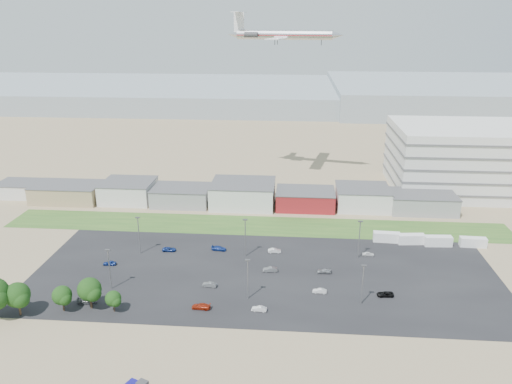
# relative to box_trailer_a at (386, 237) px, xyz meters

# --- Properties ---
(ground) EXTENTS (700.00, 700.00, 0.00)m
(ground) POSITION_rel_box_trailer_a_xyz_m (-39.74, -42.91, -1.45)
(ground) COLOR #927C5D
(ground) RESTS_ON ground
(parking_lot) EXTENTS (120.00, 50.00, 0.01)m
(parking_lot) POSITION_rel_box_trailer_a_xyz_m (-34.74, -22.91, -1.45)
(parking_lot) COLOR black
(parking_lot) RESTS_ON ground
(grass_strip) EXTENTS (160.00, 16.00, 0.02)m
(grass_strip) POSITION_rel_box_trailer_a_xyz_m (-39.74, 9.09, -1.44)
(grass_strip) COLOR #2D5720
(grass_strip) RESTS_ON ground
(hills_backdrop) EXTENTS (700.00, 200.00, 9.00)m
(hills_backdrop) POSITION_rel_box_trailer_a_xyz_m (0.26, 272.09, 3.05)
(hills_backdrop) COLOR gray
(hills_backdrop) RESTS_ON ground
(building_row) EXTENTS (170.00, 20.00, 8.00)m
(building_row) POSITION_rel_box_trailer_a_xyz_m (-56.74, 28.09, 2.55)
(building_row) COLOR silver
(building_row) RESTS_ON ground
(parking_garage) EXTENTS (80.00, 40.00, 25.00)m
(parking_garage) POSITION_rel_box_trailer_a_xyz_m (50.26, 52.09, 11.05)
(parking_garage) COLOR silver
(parking_garage) RESTS_ON ground
(box_trailer_a) EXTENTS (7.87, 2.88, 2.90)m
(box_trailer_a) POSITION_rel_box_trailer_a_xyz_m (0.00, 0.00, 0.00)
(box_trailer_a) COLOR silver
(box_trailer_a) RESTS_ON ground
(box_trailer_b) EXTENTS (7.91, 3.16, 2.89)m
(box_trailer_b) POSITION_rel_box_trailer_a_xyz_m (6.99, -0.84, -0.01)
(box_trailer_b) COLOR silver
(box_trailer_b) RESTS_ON ground
(box_trailer_c) EXTENTS (7.95, 2.90, 2.93)m
(box_trailer_c) POSITION_rel_box_trailer_a_xyz_m (14.49, -1.68, 0.02)
(box_trailer_c) COLOR silver
(box_trailer_c) RESTS_ON ground
(box_trailer_d) EXTENTS (7.49, 2.59, 2.78)m
(box_trailer_d) POSITION_rel_box_trailer_a_xyz_m (24.43, -1.49, -0.06)
(box_trailer_d) COLOR silver
(box_trailer_d) RESTS_ON ground
(tree_left) EXTENTS (5.92, 5.92, 8.88)m
(tree_left) POSITION_rel_box_trailer_a_xyz_m (-87.71, -46.41, 2.99)
(tree_left) COLOR black
(tree_left) RESTS_ON ground
(tree_mid) EXTENTS (4.67, 4.67, 7.00)m
(tree_mid) POSITION_rel_box_trailer_a_xyz_m (-78.78, -44.05, 2.05)
(tree_mid) COLOR black
(tree_mid) RESTS_ON ground
(tree_right) EXTENTS (5.71, 5.71, 8.57)m
(tree_right) POSITION_rel_box_trailer_a_xyz_m (-73.00, -42.48, 2.83)
(tree_right) COLOR black
(tree_right) RESTS_ON ground
(tree_near) EXTENTS (3.85, 3.85, 5.78)m
(tree_near) POSITION_rel_box_trailer_a_xyz_m (-67.36, -43.35, 1.44)
(tree_near) COLOR black
(tree_near) RESTS_ON ground
(lightpole_front_l) EXTENTS (1.23, 0.51, 10.48)m
(lightpole_front_l) POSITION_rel_box_trailer_a_xyz_m (-71.61, -33.47, 3.79)
(lightpole_front_l) COLOR slate
(lightpole_front_l) RESTS_ON ground
(lightpole_front_m) EXTENTS (1.20, 0.50, 10.19)m
(lightpole_front_m) POSITION_rel_box_trailer_a_xyz_m (-37.89, -35.43, 3.64)
(lightpole_front_m) COLOR slate
(lightpole_front_m) RESTS_ON ground
(lightpole_front_r) EXTENTS (1.17, 0.49, 9.96)m
(lightpole_front_r) POSITION_rel_box_trailer_a_xyz_m (-11.52, -35.59, 3.53)
(lightpole_front_r) COLOR slate
(lightpole_front_r) RESTS_ON ground
(lightpole_back_l) EXTENTS (1.29, 0.54, 10.93)m
(lightpole_back_l) POSITION_rel_box_trailer_a_xyz_m (-70.45, -13.68, 4.01)
(lightpole_back_l) COLOR slate
(lightpole_back_l) RESTS_ON ground
(lightpole_back_m) EXTENTS (1.29, 0.54, 11.00)m
(lightpole_back_m) POSITION_rel_box_trailer_a_xyz_m (-40.74, -12.99, 4.05)
(lightpole_back_m) COLOR slate
(lightpole_back_m) RESTS_ON ground
(lightpole_back_r) EXTENTS (1.29, 0.54, 10.97)m
(lightpole_back_r) POSITION_rel_box_trailer_a_xyz_m (-9.58, -11.59, 4.04)
(lightpole_back_r) COLOR slate
(lightpole_back_r) RESTS_ON ground
(airliner) EXTENTS (49.73, 38.64, 13.17)m
(airliner) POSITION_rel_box_trailer_a_xyz_m (-32.98, 58.25, 55.76)
(airliner) COLOR silver
(parked_car_0) EXTENTS (4.13, 2.18, 1.11)m
(parked_car_0) POSITION_rel_box_trailer_a_xyz_m (-5.43, -31.71, -0.90)
(parked_car_0) COLOR black
(parked_car_0) RESTS_ON ground
(parked_car_1) EXTENTS (3.40, 1.29, 1.11)m
(parked_car_1) POSITION_rel_box_trailer_a_xyz_m (-20.91, -31.44, -0.90)
(parked_car_1) COLOR silver
(parked_car_1) RESTS_ON ground
(parked_car_3) EXTENTS (4.43, 2.08, 1.25)m
(parked_car_3) POSITION_rel_box_trailer_a_xyz_m (-48.06, -40.66, -0.83)
(parked_car_3) COLOR maroon
(parked_car_3) RESTS_ON ground
(parked_car_4) EXTENTS (3.77, 1.75, 1.20)m
(parked_car_4) POSITION_rel_box_trailer_a_xyz_m (-47.83, -30.64, -0.85)
(parked_car_4) COLOR #595B5E
(parked_car_4) RESTS_ON ground
(parked_car_5) EXTENTS (3.53, 1.58, 1.18)m
(parked_car_5) POSITION_rel_box_trailer_a_xyz_m (-76.51, -21.36, -0.86)
(parked_car_5) COLOR navy
(parked_car_5) RESTS_ON ground
(parked_car_6) EXTENTS (4.41, 2.20, 1.23)m
(parked_car_6) POSITION_rel_box_trailer_a_xyz_m (-48.64, -9.98, -0.84)
(parked_car_6) COLOR navy
(parked_car_6) RESTS_ON ground
(parked_car_7) EXTENTS (3.95, 1.70, 1.26)m
(parked_car_7) POSITION_rel_box_trailer_a_xyz_m (-33.36, -21.59, -0.82)
(parked_car_7) COLOR #595B5E
(parked_car_7) RESTS_ON ground
(parked_car_8) EXTENTS (3.28, 1.44, 1.10)m
(parked_car_8) POSITION_rel_box_trailer_a_xyz_m (-6.60, -10.08, -0.90)
(parked_car_8) COLOR silver
(parked_car_8) RESTS_ON ground
(parked_car_9) EXTENTS (3.98, 1.97, 1.08)m
(parked_car_9) POSITION_rel_box_trailer_a_xyz_m (-62.70, -11.63, -0.91)
(parked_car_9) COLOR navy
(parked_car_9) RESTS_ON ground
(parked_car_10) EXTENTS (4.54, 2.04, 1.29)m
(parked_car_10) POSITION_rel_box_trailer_a_xyz_m (-74.93, -40.44, -0.81)
(parked_car_10) COLOR #595B5E
(parked_car_10) RESTS_ON ground
(parked_car_11) EXTENTS (3.76, 1.60, 1.21)m
(parked_car_11) POSITION_rel_box_trailer_a_xyz_m (-32.76, -10.17, -0.85)
(parked_car_11) COLOR silver
(parked_car_11) RESTS_ON ground
(parked_car_12) EXTENTS (3.81, 1.58, 1.10)m
(parked_car_12) POSITION_rel_box_trailer_a_xyz_m (-19.45, -21.29, -0.90)
(parked_car_12) COLOR #A5A5AA
(parked_car_12) RESTS_ON ground
(parked_car_13) EXTENTS (3.53, 1.50, 1.13)m
(parked_car_13) POSITION_rel_box_trailer_a_xyz_m (-34.81, -40.52, -0.88)
(parked_car_13) COLOR silver
(parked_car_13) RESTS_ON ground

